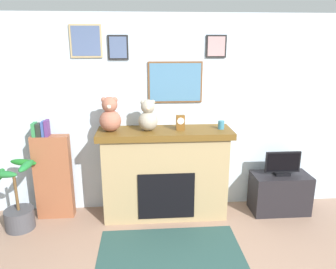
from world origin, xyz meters
name	(u,v)px	position (x,y,z in m)	size (l,w,h in m)	color
back_wall	(184,114)	(0.00, 2.00, 1.31)	(5.20, 0.15, 2.60)	silver
fireplace	(165,173)	(-0.28, 1.69, 0.60)	(1.70, 0.56, 1.18)	#9A845B
bookshelf	(53,175)	(-1.74, 1.74, 0.59)	(0.46, 0.16, 1.32)	brown
potted_plant	(18,206)	(-2.11, 1.46, 0.31)	(0.47, 0.58, 0.88)	#3F3F44
tv_stand	(280,193)	(1.28, 1.64, 0.27)	(0.76, 0.40, 0.54)	black
television	(283,164)	(1.28, 1.64, 0.69)	(0.47, 0.14, 0.32)	black
area_rug	(171,256)	(-0.28, 0.76, 0.00)	(1.59, 1.10, 0.01)	#25433F
candle_jar	(221,125)	(0.43, 1.67, 1.23)	(0.08, 0.08, 0.11)	teal
mantel_clock	(180,123)	(-0.09, 1.67, 1.27)	(0.11, 0.08, 0.19)	brown
teddy_bear_grey	(110,116)	(-0.96, 1.67, 1.37)	(0.27, 0.27, 0.43)	#975B48
teddy_bear_tan	(148,117)	(-0.49, 1.67, 1.36)	(0.24, 0.24, 0.39)	gray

